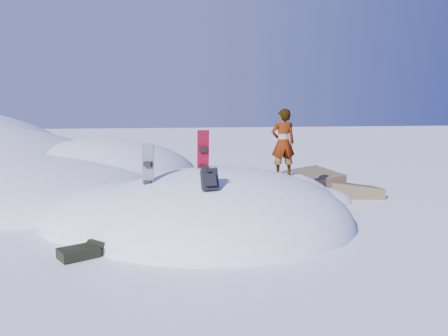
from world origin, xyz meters
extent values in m
plane|color=white|center=(0.00, 0.00, 0.00)|extent=(120.00, 120.00, 0.00)
ellipsoid|color=white|center=(0.00, 0.00, 0.00)|extent=(7.00, 6.00, 3.00)
ellipsoid|color=white|center=(-2.20, 0.60, 0.00)|extent=(4.40, 4.00, 2.20)
ellipsoid|color=white|center=(1.80, 0.80, 0.00)|extent=(3.60, 3.20, 2.50)
ellipsoid|color=white|center=(-6.00, 5.00, 0.00)|extent=(10.00, 9.00, 2.80)
ellipsoid|color=white|center=(-3.50, 7.50, 0.00)|extent=(8.00, 8.00, 3.60)
ellipsoid|color=white|center=(-5.50, 4.00, 0.00)|extent=(6.00, 5.00, 1.80)
cube|color=brown|center=(3.60, 3.40, 0.10)|extent=(2.82, 2.41, 1.62)
cube|color=brown|center=(5.20, 3.00, -0.10)|extent=(2.16, 1.80, 1.33)
cube|color=brown|center=(4.20, 4.60, 0.00)|extent=(2.08, 2.01, 1.10)
ellipsoid|color=white|center=(3.20, 2.40, 0.00)|extent=(3.20, 2.40, 1.00)
cube|color=red|center=(-0.37, 0.18, 1.65)|extent=(0.31, 0.17, 1.60)
cube|color=black|center=(-0.37, 0.11, 1.97)|extent=(0.20, 0.13, 0.14)
cube|color=black|center=(-0.37, 0.11, 1.49)|extent=(0.20, 0.13, 0.14)
cube|color=black|center=(-1.77, -0.52, 1.42)|extent=(0.30, 0.23, 1.48)
cube|color=black|center=(-1.77, -0.58, 1.71)|extent=(0.21, 0.17, 0.12)
cube|color=black|center=(-1.77, -0.58, 1.27)|extent=(0.21, 0.17, 0.12)
cube|color=black|center=(-0.48, -1.55, 1.46)|extent=(0.37, 0.41, 0.53)
cube|color=black|center=(-0.48, -1.70, 1.48)|extent=(0.25, 0.21, 0.28)
cylinder|color=black|center=(-0.58, -1.68, 1.58)|extent=(0.04, 0.19, 0.35)
cylinder|color=black|center=(-0.37, -1.68, 1.58)|extent=(0.04, 0.19, 0.35)
cube|color=black|center=(-3.20, -1.88, 0.11)|extent=(0.89, 0.79, 0.20)
cube|color=black|center=(-2.86, -1.65, 0.20)|extent=(0.43, 0.33, 0.14)
imported|color=slate|center=(1.81, 0.38, 2.09)|extent=(0.66, 0.44, 1.79)
camera|label=1|loc=(-1.91, -10.72, 2.97)|focal=35.00mm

